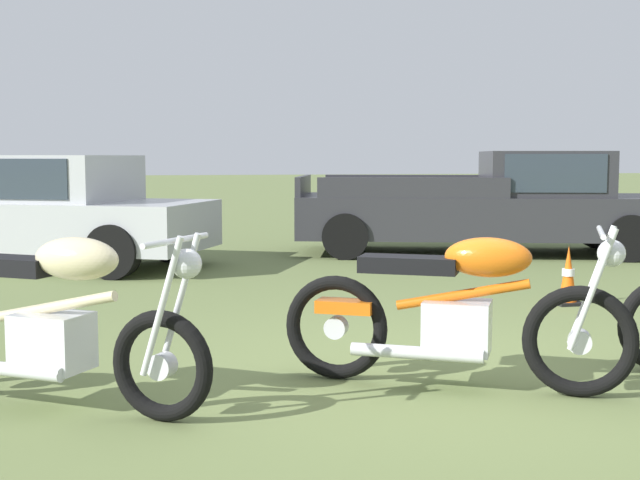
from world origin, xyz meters
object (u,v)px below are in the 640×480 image
object	(u,v)px
motorcycle_orange	(458,311)
traffic_cone	(568,278)
car_silver	(25,202)
pickup_truck_charcoal	(498,202)
motorcycle_cream	(52,322)

from	to	relation	value
motorcycle_orange	traffic_cone	size ratio (longest dim) A/B	3.42
car_silver	pickup_truck_charcoal	distance (m)	6.55
motorcycle_orange	traffic_cone	world-z (taller)	motorcycle_orange
motorcycle_cream	car_silver	size ratio (longest dim) A/B	0.38
motorcycle_cream	traffic_cone	distance (m)	5.14
pickup_truck_charcoal	traffic_cone	bearing A→B (deg)	-88.75
motorcycle_orange	pickup_truck_charcoal	world-z (taller)	pickup_truck_charcoal
motorcycle_cream	motorcycle_orange	size ratio (longest dim) A/B	0.92
car_silver	motorcycle_orange	bearing A→B (deg)	-38.07
motorcycle_orange	pickup_truck_charcoal	size ratio (longest dim) A/B	0.35
pickup_truck_charcoal	traffic_cone	xyz separation A→B (m)	(-1.10, -4.15, -0.49)
motorcycle_cream	traffic_cone	world-z (taller)	motorcycle_cream
motorcycle_orange	motorcycle_cream	bearing A→B (deg)	-153.99
motorcycle_cream	motorcycle_orange	bearing A→B (deg)	30.93
pickup_truck_charcoal	car_silver	bearing A→B (deg)	-163.59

